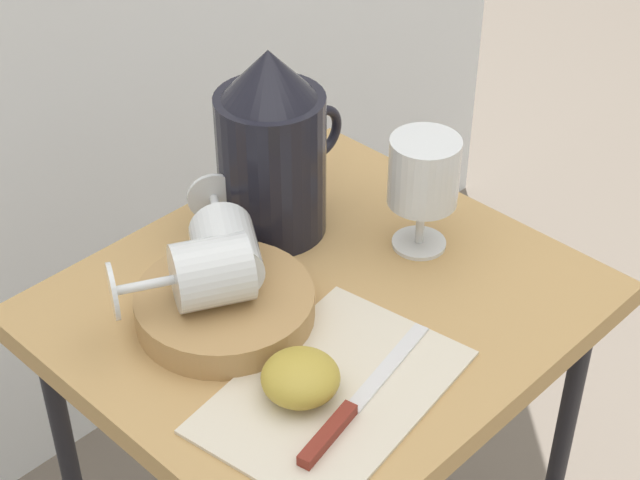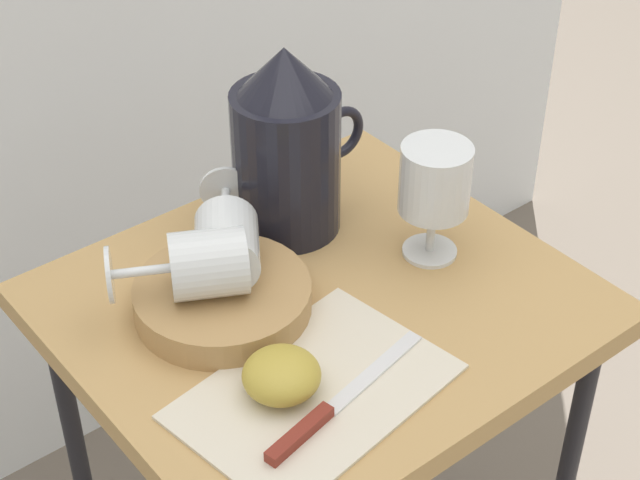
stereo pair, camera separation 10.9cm
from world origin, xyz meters
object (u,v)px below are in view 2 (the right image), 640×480
Objects in this scene: pitcher at (287,157)px; wine_glass_tipped_far at (227,242)px; basket_tray at (223,298)px; knife at (325,413)px; table at (320,350)px; wine_glass_tipped_near at (204,264)px; wine_glass_upright at (435,185)px; apple_half_left at (282,375)px.

pitcher reaches higher than wine_glass_tipped_far.
basket_tray is 0.19m from knife.
basket_tray is at bearing -137.61° from wine_glass_tipped_far.
table is 4.60× the size of wine_glass_tipped_far.
pitcher is 1.48× the size of wine_glass_tipped_near.
basket_tray is at bearing -8.68° from wine_glass_tipped_near.
basket_tray is 1.34× the size of wine_glass_upright.
wine_glass_tipped_near is (-0.11, 0.05, 0.15)m from table.
knife is at bearing -99.81° from wine_glass_tipped_far.
pitcher reaches higher than wine_glass_tipped_near.
table is 0.18m from wine_glass_tipped_far.
pitcher reaches higher than table.
table is 0.14m from basket_tray.
table is 3.84× the size of basket_tray.
wine_glass_upright is 0.27m from wine_glass_tipped_near.
table is 5.16× the size of wine_glass_upright.
wine_glass_upright is 0.89× the size of wine_glass_tipped_far.
basket_tray is 2.46× the size of apple_half_left.
basket_tray is 0.19m from pitcher.
apple_half_left reaches higher than basket_tray.
basket_tray is 0.82× the size of pitcher.
wine_glass_tipped_near reaches higher than table.
wine_glass_upright is 0.30m from knife.
wine_glass_tipped_far reaches higher than knife.
pitcher is 3.01× the size of apple_half_left.
pitcher reaches higher than knife.
pitcher reaches higher than apple_half_left.
wine_glass_upright is at bearing -14.32° from wine_glass_tipped_near.
knife is (-0.04, -0.21, -0.06)m from wine_glass_tipped_far.
apple_half_left is at bearing -106.94° from wine_glass_tipped_far.
wine_glass_upright is at bearing -14.73° from basket_tray.
wine_glass_upright is at bearing -21.06° from wine_glass_tipped_far.
knife is (0.01, -0.05, -0.02)m from apple_half_left.
pitcher is at bearing 25.39° from wine_glass_tipped_near.
wine_glass_upright is (0.15, -0.02, 0.17)m from table.
basket_tray is (-0.10, 0.05, 0.10)m from table.
knife is at bearing -127.09° from table.
wine_glass_upright is 0.29m from apple_half_left.
table is at bearing -27.28° from basket_tray.
wine_glass_tipped_near is (-0.17, -0.08, -0.02)m from pitcher.
basket_tray is 1.22× the size of wine_glass_tipped_near.
wine_glass_tipped_near reaches higher than knife.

